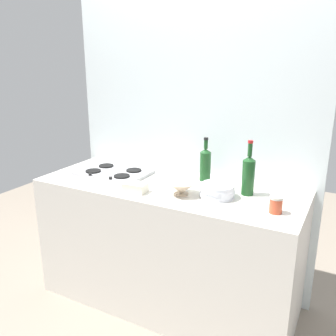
# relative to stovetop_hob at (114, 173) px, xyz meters

# --- Properties ---
(ground_plane) EXTENTS (6.00, 6.00, 0.00)m
(ground_plane) POSITION_rel_stovetop_hob_xyz_m (0.46, -0.02, -0.91)
(ground_plane) COLOR gray
(ground_plane) RESTS_ON ground
(counter_block) EXTENTS (1.80, 0.70, 0.90)m
(counter_block) POSITION_rel_stovetop_hob_xyz_m (0.46, -0.02, -0.46)
(counter_block) COLOR silver
(counter_block) RESTS_ON ground
(backsplash_panel) EXTENTS (1.90, 0.06, 2.33)m
(backsplash_panel) POSITION_rel_stovetop_hob_xyz_m (0.46, 0.36, 0.25)
(backsplash_panel) COLOR silver
(backsplash_panel) RESTS_ON ground
(stovetop_hob) EXTENTS (0.51, 0.34, 0.04)m
(stovetop_hob) POSITION_rel_stovetop_hob_xyz_m (0.00, 0.00, 0.00)
(stovetop_hob) COLOR #B2B2B7
(stovetop_hob) RESTS_ON counter_block
(plate_stack) EXTENTS (0.22, 0.22, 0.08)m
(plate_stack) POSITION_rel_stovetop_hob_xyz_m (0.84, -0.07, 0.03)
(plate_stack) COLOR white
(plate_stack) RESTS_ON counter_block
(wine_bottle_leftmost) EXTENTS (0.08, 0.08, 0.35)m
(wine_bottle_leftmost) POSITION_rel_stovetop_hob_xyz_m (0.99, 0.06, 0.12)
(wine_bottle_leftmost) COLOR #19471E
(wine_bottle_leftmost) RESTS_ON counter_block
(wine_bottle_mid_left) EXTENTS (0.08, 0.08, 0.31)m
(wine_bottle_mid_left) POSITION_rel_stovetop_hob_xyz_m (0.65, 0.19, 0.11)
(wine_bottle_mid_left) COLOR #19471E
(wine_bottle_mid_left) RESTS_ON counter_block
(mixing_bowl) EXTENTS (0.20, 0.20, 0.09)m
(mixing_bowl) POSITION_rel_stovetop_hob_xyz_m (0.62, -0.14, 0.03)
(mixing_bowl) COLOR beige
(mixing_bowl) RESTS_ON counter_block
(butter_dish) EXTENTS (0.15, 0.11, 0.06)m
(butter_dish) POSITION_rel_stovetop_hob_xyz_m (0.34, -0.23, 0.02)
(butter_dish) COLOR silver
(butter_dish) RESTS_ON counter_block
(condiment_jar_front) EXTENTS (0.07, 0.07, 0.10)m
(condiment_jar_front) POSITION_rel_stovetop_hob_xyz_m (1.21, -0.15, 0.03)
(condiment_jar_front) COLOR #C64C2D
(condiment_jar_front) RESTS_ON counter_block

